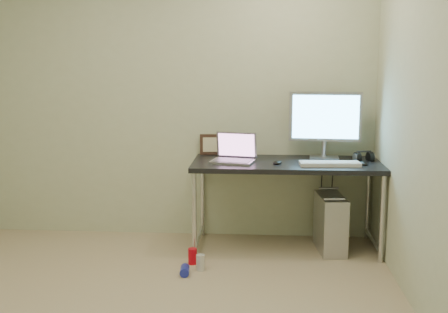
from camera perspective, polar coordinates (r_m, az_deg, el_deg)
wall_back at (r=5.04m, az=-4.79°, el=5.90°), size 3.50×0.02×2.50m
wall_right at (r=3.39m, az=20.92°, el=3.33°), size 0.02×3.50×2.50m
desk at (r=4.73m, az=6.35°, el=-1.49°), size 1.57×0.69×0.75m
tower_computer at (r=4.82m, az=10.75°, el=-6.66°), size 0.25×0.47×0.51m
cable_a at (r=5.09m, az=9.81°, el=-3.86°), size 0.01×0.16×0.69m
cable_b at (r=5.09m, az=10.84°, el=-4.13°), size 0.02×0.11×0.71m
can_red at (r=4.50m, az=-3.21°, el=-10.08°), size 0.08×0.08×0.13m
can_white at (r=4.37m, az=-2.39°, el=-10.71°), size 0.08×0.08×0.12m
can_blue at (r=4.30m, az=-4.01°, el=-11.48°), size 0.08×0.13×0.07m
laptop at (r=4.69m, az=1.04°, el=0.16°), size 0.40×0.35×0.24m
monitor at (r=4.86m, az=10.24°, el=3.68°), size 0.61×0.19×0.57m
keyboard at (r=4.60m, az=10.70°, el=-0.73°), size 0.49×0.18×0.03m
mouse_right at (r=4.68m, az=13.96°, el=-0.62°), size 0.10×0.12×0.04m
mouse_left at (r=4.60m, az=5.43°, el=-0.53°), size 0.10×0.12×0.04m
headphones at (r=4.86m, az=14.01°, el=-0.10°), size 0.18×0.10×0.11m
picture_frame at (r=5.02m, az=-1.15°, el=1.23°), size 0.23×0.09×0.18m
webcam at (r=4.93m, az=1.81°, el=1.14°), size 0.05×0.03×0.13m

